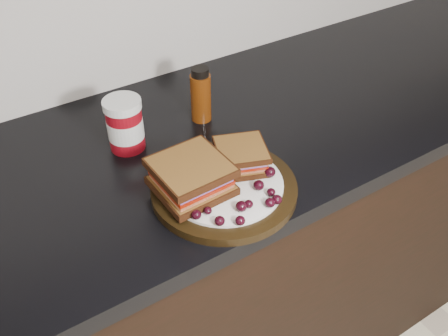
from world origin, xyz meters
The scene contains 29 objects.
base_cabinets centered at (0.00, 1.70, 0.43)m, with size 3.96×0.58×0.86m, color black.
countertop centered at (0.00, 1.70, 0.88)m, with size 3.98×0.60×0.04m, color black.
plate centered at (0.03, 1.53, 0.91)m, with size 0.28×0.28×0.02m, color black.
sandwich_left centered at (-0.03, 1.55, 0.95)m, with size 0.13×0.13×0.06m, color brown, non-canonical shape.
sandwich_right centered at (0.09, 1.55, 0.95)m, with size 0.10×0.10×0.04m, color brown, non-canonical shape.
grape_0 centered at (-0.06, 1.47, 0.93)m, with size 0.02×0.02×0.02m, color black.
grape_1 centered at (-0.04, 1.47, 0.93)m, with size 0.02×0.02×0.01m, color black.
grape_2 centered at (-0.04, 1.44, 0.93)m, with size 0.02×0.02×0.02m, color black.
grape_3 centered at (-0.01, 1.42, 0.93)m, with size 0.02×0.02×0.02m, color black.
grape_4 centered at (0.02, 1.45, 0.93)m, with size 0.02×0.02×0.02m, color black.
grape_5 centered at (0.03, 1.45, 0.93)m, with size 0.02×0.02×0.02m, color black.
grape_6 centered at (0.06, 1.43, 0.93)m, with size 0.02×0.02×0.02m, color black.
grape_7 centered at (0.08, 1.43, 0.93)m, with size 0.02×0.02×0.02m, color black.
grape_8 centered at (0.08, 1.45, 0.93)m, with size 0.02×0.02×0.02m, color black.
grape_9 centered at (0.07, 1.48, 0.93)m, with size 0.02×0.02×0.02m, color black.
grape_10 centered at (0.11, 1.50, 0.93)m, with size 0.02×0.02×0.02m, color black.
grape_11 centered at (0.10, 1.51, 0.93)m, with size 0.02×0.02×0.01m, color black.
grape_12 centered at (0.11, 1.53, 0.93)m, with size 0.02×0.02×0.02m, color black.
grape_13 centered at (0.10, 1.57, 0.93)m, with size 0.02×0.02×0.02m, color black.
grape_14 centered at (-0.01, 1.59, 0.93)m, with size 0.02×0.02×0.02m, color black.
grape_15 centered at (-0.01, 1.56, 0.93)m, with size 0.02×0.02×0.02m, color black.
grape_16 centered at (-0.06, 1.55, 0.93)m, with size 0.02×0.02×0.02m, color black.
grape_17 centered at (-0.04, 1.54, 0.93)m, with size 0.02×0.02×0.02m, color black.
grape_18 centered at (-0.06, 1.50, 0.93)m, with size 0.02×0.02×0.02m, color black.
grape_19 centered at (-0.03, 1.58, 0.93)m, with size 0.02×0.02×0.02m, color black.
grape_20 centered at (-0.03, 1.53, 0.93)m, with size 0.02×0.02×0.02m, color black.
grape_21 centered at (-0.03, 1.54, 0.93)m, with size 0.02×0.02×0.02m, color black.
condiment_jar centered at (-0.07, 1.76, 0.96)m, with size 0.08×0.08×0.12m, color maroon.
oil_bottle centered at (0.12, 1.77, 0.96)m, with size 0.05×0.05×0.13m, color #512308.
Camera 1 is at (-0.35, 0.93, 1.55)m, focal length 40.00 mm.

